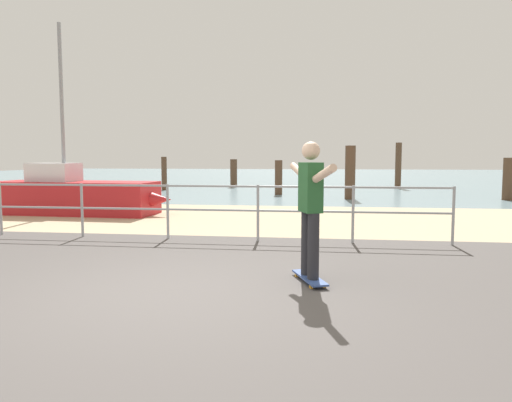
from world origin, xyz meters
TOP-DOWN VIEW (x-y plane):
  - ground_plane at (0.00, -1.00)m, footprint 24.00×10.00m
  - beach_strip at (0.00, 7.00)m, footprint 24.00×6.00m
  - sea_surface at (0.00, 35.00)m, footprint 72.00×50.00m
  - railing_fence at (-1.06, 3.60)m, footprint 10.31×0.05m
  - sailboat at (-4.67, 7.13)m, footprint 4.99×1.60m
  - skateboard at (1.65, 0.80)m, footprint 0.47×0.82m
  - skateboarder at (1.65, 0.80)m, footprint 0.59×1.39m
  - groyne_post_0 at (-5.56, 16.76)m, footprint 0.25×0.25m
  - groyne_post_1 at (-2.75, 19.70)m, footprint 0.36×0.36m
  - groyne_post_2 at (0.06, 14.72)m, footprint 0.31×0.31m
  - groyne_post_3 at (2.86, 12.84)m, footprint 0.38×0.38m
  - groyne_post_4 at (5.67, 19.78)m, footprint 0.30×0.30m
  - groyne_post_5 at (8.48, 13.19)m, footprint 0.36×0.36m

SIDE VIEW (x-z plane):
  - ground_plane at x=0.00m, z-range -0.02..0.02m
  - beach_strip at x=0.00m, z-range -0.02..0.02m
  - sea_surface at x=0.00m, z-range -0.02..0.02m
  - skateboard at x=1.65m, z-range 0.03..0.11m
  - sailboat at x=-4.67m, z-range -2.03..3.08m
  - railing_fence at x=-1.06m, z-range 0.18..1.23m
  - groyne_post_2 at x=0.06m, z-range 0.00..1.45m
  - groyne_post_1 at x=-2.75m, z-range 0.00..1.47m
  - groyne_post_5 at x=8.48m, z-range 0.00..1.55m
  - groyne_post_0 at x=-5.56m, z-range 0.00..1.59m
  - groyne_post_3 at x=2.86m, z-range 0.00..1.99m
  - skateboarder at x=1.65m, z-range 0.19..1.84m
  - groyne_post_4 at x=5.67m, z-range 0.00..2.31m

